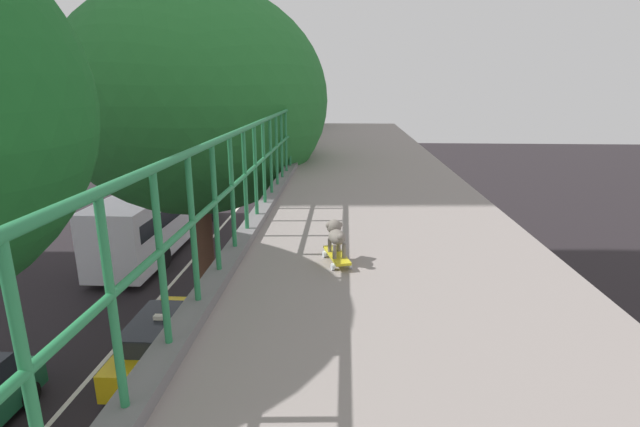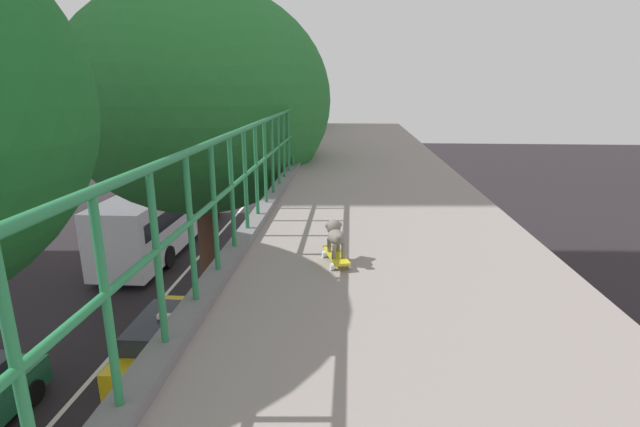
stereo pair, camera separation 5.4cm
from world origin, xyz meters
name	(u,v)px [view 2 (the right image)]	position (x,y,z in m)	size (l,w,h in m)	color
overpass_deck	(406,347)	(1.31, 0.00, 5.70)	(3.22, 34.72, 0.50)	gray
green_railing	(194,272)	(-0.25, 0.00, 6.25)	(0.20, 32.98, 1.20)	slate
car_yellow_cab_fifth	(170,339)	(-4.07, 8.16, 0.72)	(2.01, 4.33, 1.59)	yellow
city_bus	(167,210)	(-7.94, 18.13, 1.72)	(2.51, 11.21, 3.01)	white
roadside_tree_mid	(198,102)	(-2.53, 7.31, 7.21)	(5.90, 5.90, 9.73)	#513324
roadside_tree_far	(261,71)	(-2.90, 16.94, 8.12)	(4.87, 4.87, 10.05)	#4A312B
toy_skateboard	(336,256)	(0.76, 1.02, 6.02)	(0.29, 0.53, 0.09)	gold
small_dog	(335,234)	(0.75, 1.04, 6.23)	(0.21, 0.36, 0.31)	slate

